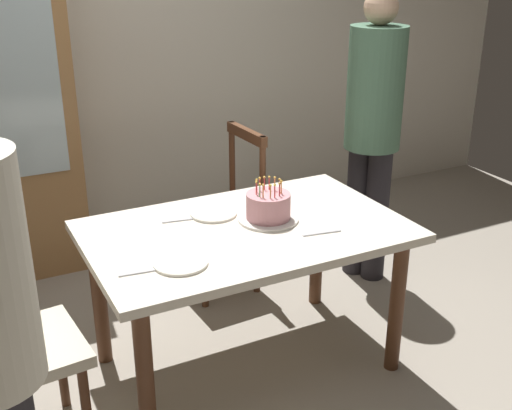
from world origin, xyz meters
TOP-DOWN VIEW (x-y plane):
  - ground at (0.00, 0.00)m, footprint 6.40×6.40m
  - back_wall at (0.00, 1.85)m, footprint 6.40×0.10m
  - dining_table at (0.00, 0.00)m, footprint 1.42×0.90m
  - birthday_cake at (0.13, 0.03)m, footprint 0.28×0.28m
  - plate_near_celebrant at (-0.39, -0.20)m, footprint 0.22×0.22m
  - plate_far_side at (-0.07, 0.20)m, footprint 0.22×0.22m
  - fork_near_celebrant at (-0.55, -0.20)m, footprint 0.18×0.04m
  - fork_far_side at (-0.23, 0.21)m, footprint 0.18×0.05m
  - fork_near_guest at (0.27, -0.21)m, footprint 0.18×0.05m
  - chair_spindle_back at (0.22, 0.77)m, footprint 0.46×0.46m
  - person_guest at (1.06, 0.50)m, footprint 0.32×0.32m

SIDE VIEW (x-z plane):
  - ground at x=0.00m, z-range 0.00..0.00m
  - chair_spindle_back at x=0.22m, z-range -0.02..0.93m
  - dining_table at x=0.00m, z-range 0.27..1.00m
  - fork_near_celebrant at x=-0.55m, z-range 0.73..0.74m
  - fork_far_side at x=-0.23m, z-range 0.73..0.74m
  - fork_near_guest at x=0.27m, z-range 0.73..0.74m
  - plate_near_celebrant at x=-0.39m, z-range 0.73..0.74m
  - plate_far_side at x=-0.07m, z-range 0.73..0.74m
  - birthday_cake at x=0.13m, z-range 0.69..0.89m
  - person_guest at x=1.06m, z-range 0.12..1.82m
  - back_wall at x=0.00m, z-range 0.00..2.60m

